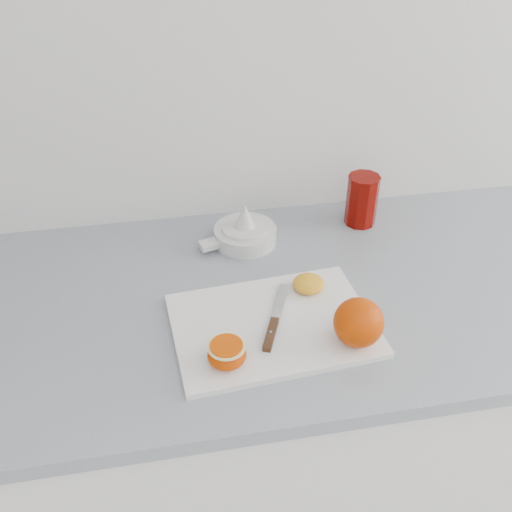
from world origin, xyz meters
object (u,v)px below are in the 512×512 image
object	(u,v)px
half_orange	(227,354)
citrus_juicer	(245,232)
red_tumbler	(362,202)
cutting_board	(273,325)
counter	(328,424)

from	to	relation	value
half_orange	citrus_juicer	size ratio (longest dim) A/B	0.37
half_orange	red_tumbler	distance (m)	0.53
cutting_board	red_tumbler	world-z (taller)	red_tumbler
cutting_board	citrus_juicer	bearing A→B (deg)	91.03
cutting_board	citrus_juicer	distance (m)	0.28
half_orange	counter	bearing A→B (deg)	35.38
counter	cutting_board	bearing A→B (deg)	-148.05
cutting_board	citrus_juicer	world-z (taller)	citrus_juicer
counter	citrus_juicer	world-z (taller)	citrus_juicer
citrus_juicer	red_tumbler	bearing A→B (deg)	6.49
citrus_juicer	red_tumbler	size ratio (longest dim) A/B	1.47
counter	red_tumbler	xyz separation A→B (m)	(0.10, 0.20, 0.50)
counter	half_orange	xyz separation A→B (m)	(-0.26, -0.18, 0.48)
half_orange	citrus_juicer	bearing A→B (deg)	76.14
cutting_board	half_orange	size ratio (longest dim) A/B	5.49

